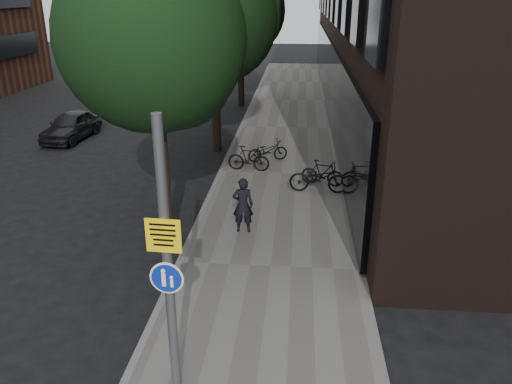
# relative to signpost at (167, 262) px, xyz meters

# --- Properties ---
(ground) EXTENTS (120.00, 120.00, 0.00)m
(ground) POSITION_rel_signpost_xyz_m (1.11, 0.69, -2.47)
(ground) COLOR black
(ground) RESTS_ON ground
(sidewalk) EXTENTS (4.50, 60.00, 0.12)m
(sidewalk) POSITION_rel_signpost_xyz_m (1.36, 10.69, -2.41)
(sidewalk) COLOR slate
(sidewalk) RESTS_ON ground
(curb_edge) EXTENTS (0.15, 60.00, 0.13)m
(curb_edge) POSITION_rel_signpost_xyz_m (-0.89, 10.69, -2.40)
(curb_edge) COLOR slate
(curb_edge) RESTS_ON ground
(street_tree_near) EXTENTS (4.40, 4.40, 7.50)m
(street_tree_near) POSITION_rel_signpost_xyz_m (-1.42, 5.33, 2.64)
(street_tree_near) COLOR black
(street_tree_near) RESTS_ON ground
(street_tree_mid) EXTENTS (5.00, 5.00, 7.80)m
(street_tree_mid) POSITION_rel_signpost_xyz_m (-1.42, 13.83, 2.65)
(street_tree_mid) COLOR black
(street_tree_mid) RESTS_ON ground
(street_tree_far) EXTENTS (5.00, 5.00, 7.80)m
(street_tree_far) POSITION_rel_signpost_xyz_m (-1.42, 22.83, 2.65)
(street_tree_far) COLOR black
(street_tree_far) RESTS_ON ground
(signpost) EXTENTS (0.54, 0.15, 4.65)m
(signpost) POSITION_rel_signpost_xyz_m (0.00, 0.00, 0.00)
(signpost) COLOR #595B5E
(signpost) RESTS_ON sidewalk
(pedestrian) EXTENTS (0.61, 0.43, 1.56)m
(pedestrian) POSITION_rel_signpost_xyz_m (0.49, 5.85, -1.56)
(pedestrian) COLOR black
(pedestrian) RESTS_ON sidewalk
(parked_bike_facade_near) EXTENTS (1.94, 0.76, 1.00)m
(parked_bike_facade_near) POSITION_rel_signpost_xyz_m (2.63, 8.94, -1.85)
(parked_bike_facade_near) COLOR black
(parked_bike_facade_near) RESTS_ON sidewalk
(parked_bike_facade_far) EXTENTS (1.53, 0.81, 0.88)m
(parked_bike_facade_far) POSITION_rel_signpost_xyz_m (2.79, 9.59, -1.90)
(parked_bike_facade_far) COLOR black
(parked_bike_facade_far) RESTS_ON sidewalk
(parked_bike_curb_near) EXTENTS (1.68, 1.11, 0.83)m
(parked_bike_curb_near) POSITION_rel_signpost_xyz_m (0.76, 12.06, -1.93)
(parked_bike_curb_near) COLOR black
(parked_bike_curb_near) RESTS_ON sidewalk
(parked_bike_curb_far) EXTENTS (1.60, 0.60, 0.94)m
(parked_bike_curb_far) POSITION_rel_signpost_xyz_m (0.14, 10.87, -1.88)
(parked_bike_curb_far) COLOR black
(parked_bike_curb_far) RESTS_ON sidewalk
(parked_car_near) EXTENTS (1.79, 3.81, 1.26)m
(parked_car_near) POSITION_rel_signpost_xyz_m (-8.37, 14.82, -1.84)
(parked_car_near) COLOR black
(parked_car_near) RESTS_ON ground
(parked_car_mid) EXTENTS (1.35, 3.46, 1.12)m
(parked_car_mid) POSITION_rel_signpost_xyz_m (-9.00, 22.85, -1.91)
(parked_car_mid) COLOR #56181C
(parked_car_mid) RESTS_ON ground
(parked_car_far) EXTENTS (1.76, 3.94, 1.12)m
(parked_car_far) POSITION_rel_signpost_xyz_m (-8.10, 27.39, -1.90)
(parked_car_far) COLOR black
(parked_car_far) RESTS_ON ground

